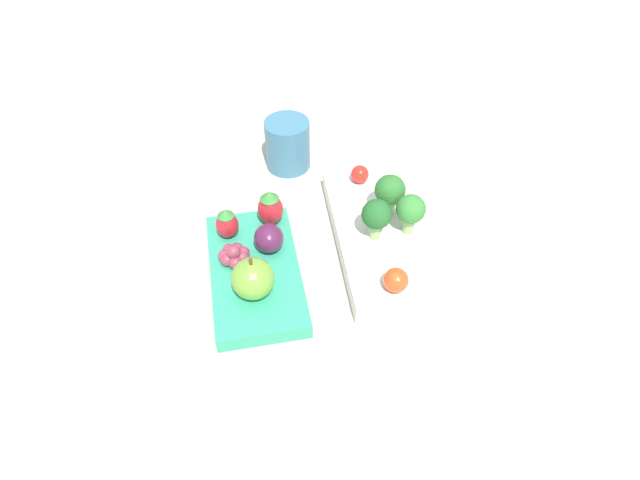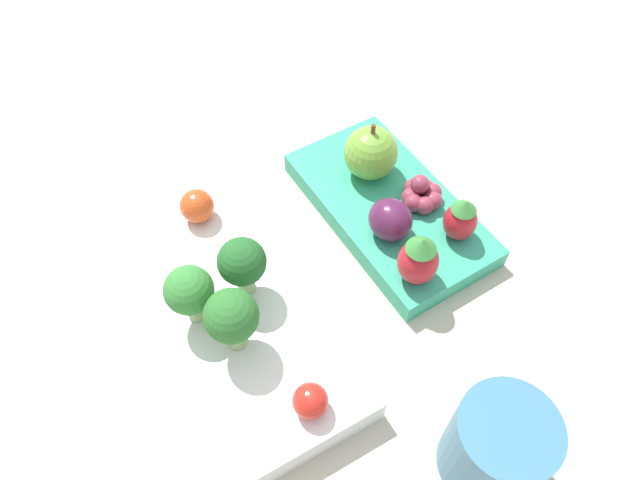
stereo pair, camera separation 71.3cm
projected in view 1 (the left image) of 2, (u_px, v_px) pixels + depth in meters
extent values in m
plane|color=#BCB29E|center=(318.00, 261.00, 0.68)|extent=(4.00, 4.00, 0.00)
cube|color=white|center=(381.00, 237.00, 0.69)|extent=(0.24, 0.12, 0.02)
cube|color=#33A87F|center=(255.00, 273.00, 0.65)|extent=(0.19, 0.11, 0.02)
cylinder|color=#93B770|center=(375.00, 229.00, 0.66)|extent=(0.01, 0.01, 0.02)
sphere|color=#236028|center=(376.00, 213.00, 0.65)|extent=(0.03, 0.03, 0.03)
cylinder|color=#93B770|center=(388.00, 207.00, 0.69)|extent=(0.01, 0.01, 0.02)
sphere|color=#2D702D|center=(390.00, 190.00, 0.67)|extent=(0.04, 0.04, 0.04)
cylinder|color=#93B770|center=(409.00, 225.00, 0.67)|extent=(0.01, 0.01, 0.02)
sphere|color=#388438|center=(411.00, 209.00, 0.65)|extent=(0.03, 0.03, 0.03)
sphere|color=red|center=(360.00, 174.00, 0.73)|extent=(0.02, 0.02, 0.02)
sphere|color=#DB4C1E|center=(396.00, 280.00, 0.60)|extent=(0.03, 0.03, 0.03)
sphere|color=#70A838|center=(253.00, 279.00, 0.60)|extent=(0.05, 0.05, 0.05)
cylinder|color=brown|center=(251.00, 262.00, 0.58)|extent=(0.00, 0.00, 0.01)
ellipsoid|color=red|center=(227.00, 225.00, 0.67)|extent=(0.03, 0.03, 0.03)
cone|color=#388438|center=(225.00, 213.00, 0.65)|extent=(0.02, 0.02, 0.01)
ellipsoid|color=red|center=(270.00, 209.00, 0.68)|extent=(0.03, 0.03, 0.04)
cone|color=#388438|center=(269.00, 195.00, 0.67)|extent=(0.02, 0.02, 0.01)
ellipsoid|color=#511E42|center=(269.00, 238.00, 0.65)|extent=(0.04, 0.03, 0.03)
sphere|color=#93384C|center=(235.00, 263.00, 0.64)|extent=(0.02, 0.02, 0.02)
sphere|color=#93384C|center=(242.00, 259.00, 0.64)|extent=(0.02, 0.02, 0.02)
sphere|color=#93384C|center=(243.00, 253.00, 0.65)|extent=(0.02, 0.02, 0.02)
sphere|color=#93384C|center=(237.00, 249.00, 0.65)|extent=(0.02, 0.02, 0.02)
sphere|color=#93384C|center=(229.00, 251.00, 0.65)|extent=(0.02, 0.02, 0.02)
sphere|color=#93384C|center=(225.00, 256.00, 0.64)|extent=(0.02, 0.02, 0.02)
sphere|color=#93384C|center=(228.00, 261.00, 0.64)|extent=(0.02, 0.02, 0.02)
sphere|color=#93384C|center=(233.00, 249.00, 0.64)|extent=(0.02, 0.02, 0.02)
cylinder|color=teal|center=(287.00, 145.00, 0.78)|extent=(0.06, 0.06, 0.07)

